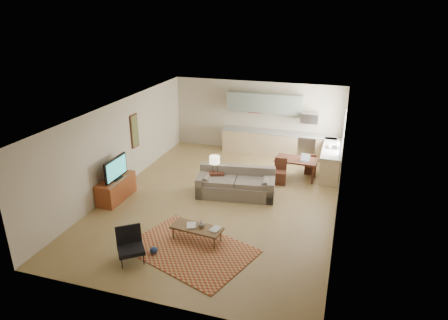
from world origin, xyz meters
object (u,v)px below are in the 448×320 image
(armchair, at_px, (131,246))
(tv_credenza, at_px, (116,189))
(console_table, at_px, (215,181))
(coffee_table, at_px, (197,234))
(dining_table, at_px, (296,169))
(sofa, at_px, (236,183))

(armchair, xyz_separation_m, tv_credenza, (-1.96, 2.59, -0.05))
(tv_credenza, distance_m, console_table, 2.93)
(armchair, bearing_deg, console_table, 43.80)
(coffee_table, xyz_separation_m, armchair, (-1.10, -1.20, 0.19))
(coffee_table, height_order, tv_credenza, tv_credenza)
(dining_table, bearing_deg, sofa, -127.30)
(tv_credenza, bearing_deg, console_table, 27.84)
(sofa, distance_m, coffee_table, 2.65)
(coffee_table, height_order, armchair, armchair)
(sofa, height_order, dining_table, sofa)
(armchair, height_order, console_table, armchair)
(sofa, height_order, console_table, sofa)
(dining_table, bearing_deg, armchair, -114.30)
(sofa, bearing_deg, armchair, -117.69)
(armchair, xyz_separation_m, console_table, (0.63, 3.96, -0.05))
(coffee_table, distance_m, armchair, 1.64)
(coffee_table, bearing_deg, armchair, -126.46)
(console_table, bearing_deg, sofa, -31.03)
(sofa, xyz_separation_m, dining_table, (1.53, 1.83, -0.08))
(sofa, relative_size, coffee_table, 1.90)
(sofa, relative_size, armchair, 3.18)
(armchair, bearing_deg, sofa, 33.64)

